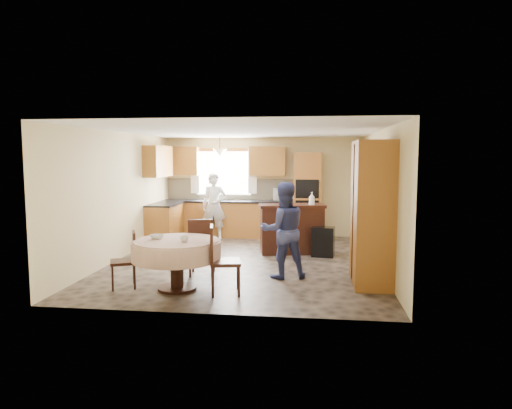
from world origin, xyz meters
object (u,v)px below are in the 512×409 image
at_px(dining_table, 177,251).
at_px(person_sink, 214,206).
at_px(chair_left, 128,257).
at_px(sideboard, 292,230).
at_px(person_dining, 283,230).
at_px(cupboard, 372,213).
at_px(chair_back, 201,244).
at_px(chair_right, 220,256).
at_px(oven_tower, 307,196).

xyz_separation_m(dining_table, person_sink, (-0.35, 4.28, 0.22)).
bearing_deg(chair_left, sideboard, 115.45).
bearing_deg(person_dining, cupboard, 155.80).
xyz_separation_m(chair_back, person_dining, (1.38, 0.07, 0.25)).
distance_m(sideboard, chair_back, 2.50).
bearing_deg(chair_left, chair_right, 59.32).
height_order(chair_back, person_dining, person_dining).
xyz_separation_m(chair_left, person_sink, (0.44, 4.26, 0.33)).
bearing_deg(sideboard, cupboard, -69.02).
xyz_separation_m(dining_table, chair_right, (0.70, -0.15, -0.03)).
xyz_separation_m(sideboard, chair_left, (-2.40, -2.84, -0.00)).
bearing_deg(oven_tower, chair_left, -120.10).
distance_m(oven_tower, dining_table, 5.07).
bearing_deg(chair_left, person_dining, 85.96).
xyz_separation_m(cupboard, chair_back, (-2.80, 0.09, -0.59)).
distance_m(cupboard, chair_back, 2.86).
relative_size(sideboard, chair_left, 1.55).
relative_size(sideboard, chair_right, 1.33).
bearing_deg(sideboard, dining_table, -131.20).
relative_size(chair_left, person_sink, 0.54).
bearing_deg(chair_left, person_sink, 149.76).
distance_m(oven_tower, chair_back, 4.26).
bearing_deg(chair_right, dining_table, 66.10).
bearing_deg(oven_tower, dining_table, -112.27).
bearing_deg(chair_right, chair_back, 16.15).
distance_m(chair_left, person_sink, 4.30).
relative_size(chair_left, chair_right, 0.86).
height_order(oven_tower, sideboard, oven_tower).
bearing_deg(chair_right, cupboard, -80.93).
bearing_deg(person_dining, chair_back, -14.97).
bearing_deg(chair_back, cupboard, 171.18).
bearing_deg(person_sink, dining_table, -89.75).
distance_m(oven_tower, cupboard, 4.08).
bearing_deg(person_dining, dining_table, 11.68).
bearing_deg(chair_back, sideboard, -132.08).
bearing_deg(person_dining, oven_tower, -113.19).
xyz_separation_m(cupboard, chair_right, (-2.29, -0.88, -0.57)).
height_order(sideboard, person_dining, person_dining).
bearing_deg(chair_right, oven_tower, -26.10).
xyz_separation_m(oven_tower, person_dining, (-0.35, -3.78, -0.26)).
relative_size(cupboard, chair_left, 2.60).
relative_size(chair_right, person_sink, 0.63).
height_order(sideboard, dining_table, sideboard).
distance_m(dining_table, person_sink, 4.30).
bearing_deg(person_sink, person_dining, -65.02).
distance_m(sideboard, person_dining, 2.00).
relative_size(oven_tower, dining_table, 1.58).
bearing_deg(dining_table, person_sink, 94.67).
distance_m(chair_back, person_dining, 1.41).
distance_m(chair_left, chair_back, 1.26).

